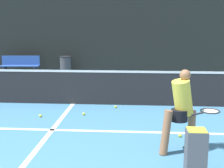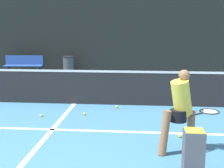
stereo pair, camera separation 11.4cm
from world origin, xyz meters
name	(u,v)px [view 2 (the right image)]	position (x,y,z in m)	size (l,w,h in m)	color
court_service_line	(52,129)	(0.00, 3.81, 0.00)	(8.25, 0.10, 0.01)	white
court_center_mark	(48,135)	(0.00, 3.49, 0.00)	(0.10, 5.04, 0.01)	white
net	(74,86)	(0.00, 6.01, 0.51)	(11.09, 0.09, 1.07)	slate
fence_back	(99,33)	(0.00, 11.42, 1.82)	(24.00, 0.06, 3.66)	black
player_practicing	(181,108)	(2.51, 2.95, 0.76)	(1.15, 0.68, 1.41)	#8C6042
tennis_ball_scattered_1	(84,114)	(0.48, 4.94, 0.03)	(0.07, 0.07, 0.07)	#D1E033
tennis_ball_scattered_2	(117,107)	(1.21, 5.67, 0.03)	(0.07, 0.07, 0.07)	#D1E033
tennis_ball_scattered_5	(180,136)	(2.59, 3.58, 0.03)	(0.07, 0.07, 0.07)	#D1E033
tennis_ball_scattered_7	(41,115)	(-0.52, 4.70, 0.03)	(0.07, 0.07, 0.07)	#D1E033
ball_hopper	(193,153)	(2.57, 1.96, 0.37)	(0.28, 0.28, 0.71)	#4C4C51
courtside_bench	(24,65)	(-3.23, 10.75, 0.47)	(1.66, 0.49, 0.86)	#2D519E
trash_bin	(69,66)	(-1.30, 10.94, 0.42)	(0.49, 0.49, 0.84)	#3F3F42
parked_car	(154,54)	(2.53, 15.07, 0.62)	(1.86, 4.67, 1.47)	silver
building_far	(123,12)	(0.00, 29.06, 3.44)	(36.00, 2.40, 6.89)	#B2ADA3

